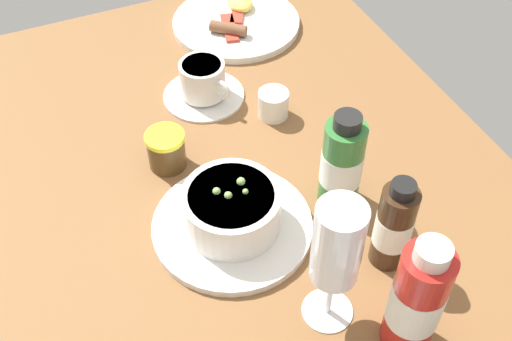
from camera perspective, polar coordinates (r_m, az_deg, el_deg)
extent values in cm
cube|color=brown|center=(96.87, -1.74, -2.13)|extent=(110.00, 84.00, 3.00)
cylinder|color=silver|center=(90.28, -2.14, -5.01)|extent=(22.84, 22.84, 1.20)
cylinder|color=silver|center=(87.38, -2.21, -3.50)|extent=(13.72, 13.72, 6.23)
cylinder|color=beige|center=(85.62, -2.25, -2.52)|extent=(11.80, 11.80, 1.60)
sphere|color=#80AE58|center=(85.34, -3.58, -1.88)|extent=(1.11, 1.11, 1.11)
sphere|color=#80AE58|center=(84.77, -2.52, -2.26)|extent=(1.10, 1.10, 1.10)
sphere|color=#80AE58|center=(85.15, -0.96, -1.92)|extent=(0.82, 0.82, 0.82)
sphere|color=#80AE58|center=(86.37, -1.36, -1.01)|extent=(1.22, 1.22, 1.22)
cylinder|color=silver|center=(111.00, -4.73, 6.84)|extent=(14.08, 14.08, 0.90)
cylinder|color=silver|center=(108.80, -4.84, 8.25)|extent=(7.75, 7.75, 6.07)
cylinder|color=#371A15|center=(107.24, -4.93, 9.31)|extent=(6.59, 6.59, 1.00)
torus|color=silver|center=(105.76, -3.04, 7.26)|extent=(3.63, 2.12, 3.60)
cylinder|color=silver|center=(105.83, 1.57, 6.01)|extent=(5.13, 5.13, 4.72)
cone|color=silver|center=(105.46, 0.46, 7.13)|extent=(2.99, 2.89, 2.39)
cylinder|color=white|center=(83.48, 6.44, -12.39)|extent=(6.58, 6.58, 0.40)
cylinder|color=white|center=(79.82, 6.70, -10.80)|extent=(0.80, 0.80, 8.25)
cylinder|color=white|center=(71.67, 7.38, -6.55)|extent=(5.88, 5.88, 11.62)
cylinder|color=#ECE7C3|center=(73.07, 7.25, -7.36)|extent=(4.82, 4.82, 6.97)
cylinder|color=#493218|center=(98.05, -8.06, 1.68)|extent=(5.80, 5.80, 5.43)
cylinder|color=yellow|center=(95.89, -8.25, 2.99)|extent=(6.09, 6.09, 0.80)
cylinder|color=#382314|center=(84.33, 12.28, -5.02)|extent=(4.88, 4.88, 13.25)
cylinder|color=silver|center=(84.54, 12.25, -5.13)|extent=(4.98, 4.98, 5.03)
cylinder|color=black|center=(78.70, 13.13, -1.64)|extent=(3.17, 3.17, 1.75)
cylinder|color=#337233|center=(89.95, 7.72, 0.53)|extent=(5.91, 5.91, 14.19)
cylinder|color=silver|center=(90.15, 7.70, 0.41)|extent=(6.03, 6.03, 5.39)
cylinder|color=black|center=(84.33, 8.26, 4.33)|extent=(3.84, 3.84, 2.01)
cylinder|color=#B21E19|center=(76.38, 14.24, -11.35)|extent=(6.14, 6.14, 16.67)
cylinder|color=silver|center=(76.65, 14.19, -11.48)|extent=(6.27, 6.27, 6.33)
cylinder|color=silver|center=(68.82, 15.65, -7.20)|extent=(3.99, 3.99, 2.06)
cylinder|color=silver|center=(127.67, -1.81, 13.14)|extent=(24.88, 24.88, 1.40)
cube|color=#B03828|center=(129.43, -1.61, 14.19)|extent=(9.03, 6.47, 0.60)
cube|color=#B03828|center=(124.57, -2.40, 12.72)|extent=(9.31, 4.51, 0.60)
cylinder|color=brown|center=(122.79, -2.51, 12.66)|extent=(6.20, 6.77, 2.20)
ellipsoid|color=#F2D859|center=(130.44, -1.44, 14.84)|extent=(6.00, 4.80, 2.40)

